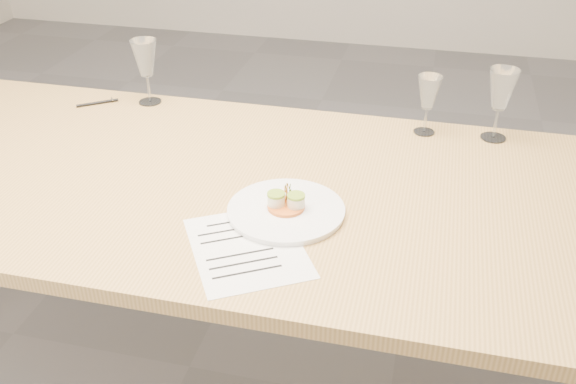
% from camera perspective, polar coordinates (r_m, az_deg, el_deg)
% --- Properties ---
extents(ground, '(7.00, 7.00, 0.00)m').
position_cam_1_polar(ground, '(2.25, -8.75, -15.10)').
color(ground, slate).
rests_on(ground, ground).
extents(dining_table, '(2.40, 1.00, 0.75)m').
position_cam_1_polar(dining_table, '(1.82, -10.44, -0.05)').
color(dining_table, tan).
rests_on(dining_table, ground).
extents(dinner_plate, '(0.29, 0.29, 0.07)m').
position_cam_1_polar(dinner_plate, '(1.57, -0.16, -1.56)').
color(dinner_plate, white).
rests_on(dinner_plate, dining_table).
extents(recipe_sheet, '(0.37, 0.39, 0.00)m').
position_cam_1_polar(recipe_sheet, '(1.46, -3.66, -4.94)').
color(recipe_sheet, white).
rests_on(recipe_sheet, dining_table).
extents(ballpoint_pen, '(0.12, 0.09, 0.01)m').
position_cam_1_polar(ballpoint_pen, '(2.26, -16.57, 7.61)').
color(ballpoint_pen, black).
rests_on(ballpoint_pen, dining_table).
extents(wine_glass_0, '(0.09, 0.09, 0.22)m').
position_cam_1_polar(wine_glass_0, '(2.18, -12.59, 11.43)').
color(wine_glass_0, white).
rests_on(wine_glass_0, dining_table).
extents(wine_glass_1, '(0.07, 0.07, 0.18)m').
position_cam_1_polar(wine_glass_1, '(1.97, 12.38, 8.53)').
color(wine_glass_1, white).
rests_on(wine_glass_1, dining_table).
extents(wine_glass_2, '(0.09, 0.09, 0.22)m').
position_cam_1_polar(wine_glass_2, '(1.98, 18.45, 8.52)').
color(wine_glass_2, white).
rests_on(wine_glass_2, dining_table).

